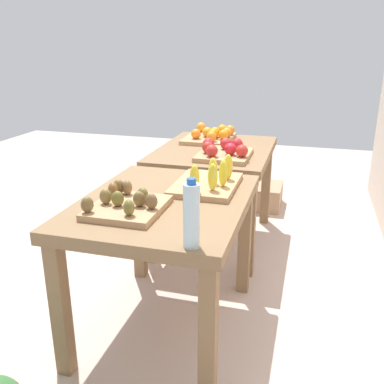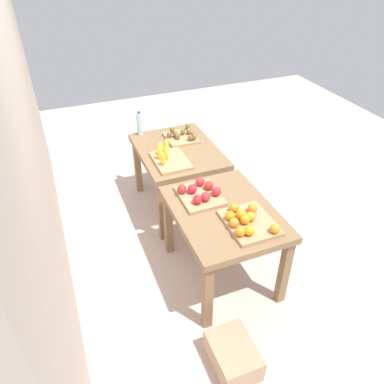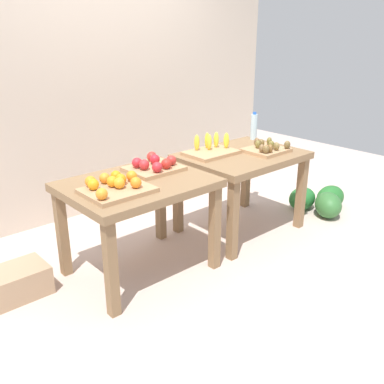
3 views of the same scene
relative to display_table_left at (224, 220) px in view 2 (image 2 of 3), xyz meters
name	(u,v)px [view 2 (image 2 of 3)]	position (x,y,z in m)	size (l,w,h in m)	color
ground_plane	(197,235)	(0.56, 0.00, -0.63)	(8.00, 8.00, 0.00)	#C6AFA3
back_wall	(22,123)	(0.56, 1.35, 0.87)	(4.40, 0.12, 3.00)	beige
display_table_left	(224,220)	(0.00, 0.00, 0.00)	(1.04, 0.80, 0.74)	olive
display_table_right	(178,158)	(1.12, 0.00, 0.00)	(1.04, 0.80, 0.74)	olive
orange_bin	(247,221)	(-0.24, -0.08, 0.15)	(0.45, 0.37, 0.11)	tan
apple_bin	(200,193)	(0.24, 0.11, 0.15)	(0.40, 0.35, 0.11)	tan
banana_crate	(169,158)	(0.90, 0.17, 0.14)	(0.44, 0.32, 0.17)	tan
kiwi_bin	(182,136)	(1.31, -0.12, 0.14)	(0.36, 0.32, 0.10)	tan
water_bottle	(140,124)	(1.59, 0.27, 0.24)	(0.06, 0.06, 0.27)	silver
watermelon_pile	(175,154)	(2.05, -0.28, -0.51)	(0.58, 0.63, 0.25)	#25682A
cardboard_produce_box	(233,355)	(-0.84, 0.30, -0.52)	(0.40, 0.30, 0.21)	tan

